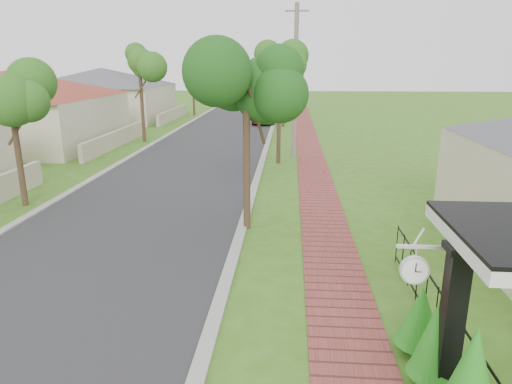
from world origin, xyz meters
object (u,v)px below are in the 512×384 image
at_px(parked_car_red, 265,114).
at_px(near_tree, 246,79).
at_px(porch_post, 450,332).
at_px(utility_pole, 295,82).
at_px(parked_car_white, 272,108).
at_px(station_clock, 415,268).

xyz_separation_m(parked_car_red, near_tree, (0.92, -25.99, 3.73)).
relative_size(porch_post, utility_pole, 0.32).
height_order(parked_car_red, utility_pole, utility_pole).
height_order(parked_car_red, near_tree, near_tree).
relative_size(parked_car_red, near_tree, 0.84).
distance_m(near_tree, utility_pole, 11.37).
bearing_deg(near_tree, parked_car_red, 92.02).
relative_size(parked_car_red, parked_car_white, 1.17).
height_order(porch_post, utility_pole, utility_pole).
relative_size(porch_post, station_clock, 3.35).
height_order(parked_car_white, station_clock, station_clock).
distance_m(porch_post, parked_car_white, 40.45).
bearing_deg(station_clock, near_tree, 115.58).
bearing_deg(parked_car_white, utility_pole, -79.87).
distance_m(porch_post, parked_car_red, 33.52).
relative_size(porch_post, parked_car_white, 0.62).
xyz_separation_m(parked_car_red, parked_car_white, (0.33, 7.03, -0.14)).
bearing_deg(parked_car_white, porch_post, -79.20).
xyz_separation_m(porch_post, utility_pole, (-2.25, 18.46, 2.91)).
distance_m(parked_car_white, station_clock, 40.02).
bearing_deg(station_clock, parked_car_red, 97.25).
height_order(utility_pole, station_clock, utility_pole).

